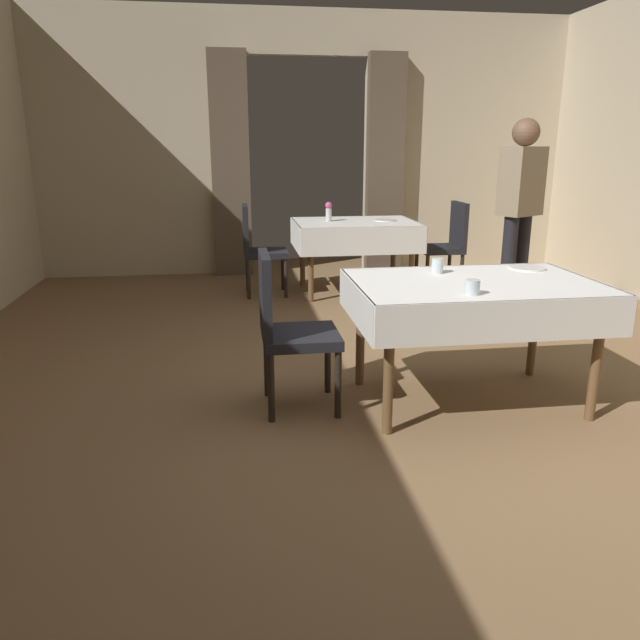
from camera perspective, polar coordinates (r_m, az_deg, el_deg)
The scene contains 13 objects.
ground at distance 3.78m, azimuth 6.93°, elevation -7.73°, with size 10.08×10.08×0.00m, color olive.
wall_back at distance 7.57m, azimuth -1.15°, elevation 16.00°, with size 6.40×0.27×3.00m.
dining_table_mid at distance 3.70m, azimuth 14.10°, elevation 2.25°, with size 1.42×0.96×0.75m.
dining_table_far at distance 6.46m, azimuth 3.29°, elevation 8.29°, with size 1.26×0.95×0.75m.
chair_mid_left at distance 3.54m, azimuth -3.15°, elevation -0.40°, with size 0.44×0.44×0.93m.
chair_far_right at distance 6.77m, azimuth 11.77°, elevation 7.18°, with size 0.44×0.44×0.93m.
chair_far_left at distance 6.37m, azimuth -5.83°, elevation 6.90°, with size 0.44×0.44×0.93m.
glass_mid_a at distance 3.85m, azimuth 10.87°, elevation 4.98°, with size 0.07×0.07×0.09m, color silver.
glass_mid_b at distance 3.33m, azimuth 14.02°, elevation 2.98°, with size 0.08×0.08×0.08m, color silver.
plate_mid_c at distance 4.14m, azimuth 18.73°, elevation 4.62°, with size 0.23×0.23×0.01m, color white.
flower_vase_far at distance 6.43m, azimuth 0.81°, elevation 10.13°, with size 0.07×0.07×0.20m.
plate_far_b at distance 6.51m, azimuth 6.12°, elevation 9.22°, with size 0.23×0.23×0.01m, color white.
person_waiter_by_doorway at distance 5.41m, azimuth 18.07°, elevation 10.03°, with size 0.42×0.37×1.72m.
Camera 1 is at (-0.94, -3.33, 1.51)m, focal length 34.39 mm.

